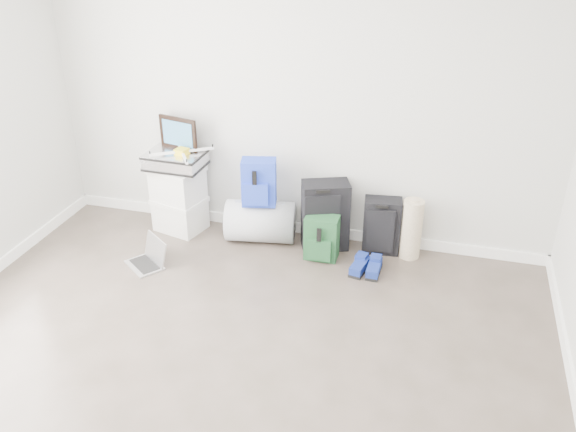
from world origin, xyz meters
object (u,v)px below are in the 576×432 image
(briefcase, at_px, (175,160))
(laptop, at_px, (149,259))
(boxes_stack, at_px, (179,198))
(carry_on, at_px, (382,226))
(large_suitcase, at_px, (325,216))
(duffel_bag, at_px, (261,221))

(briefcase, height_order, laptop, briefcase)
(boxes_stack, relative_size, carry_on, 1.25)
(briefcase, height_order, large_suitcase, briefcase)
(duffel_bag, height_order, carry_on, carry_on)
(duffel_bag, bearing_deg, boxes_stack, 170.52)
(carry_on, distance_m, laptop, 2.04)
(large_suitcase, distance_m, carry_on, 0.50)
(duffel_bag, bearing_deg, laptop, -149.38)
(laptop, bearing_deg, large_suitcase, 63.76)
(carry_on, bearing_deg, briefcase, 175.38)
(briefcase, relative_size, duffel_bag, 0.81)
(boxes_stack, xyz_separation_m, carry_on, (1.88, 0.09, -0.06))
(boxes_stack, relative_size, duffel_bag, 1.02)
(carry_on, xyz_separation_m, laptop, (-1.88, -0.75, -0.20))
(duffel_bag, distance_m, laptop, 1.05)
(laptop, bearing_deg, briefcase, 127.30)
(briefcase, bearing_deg, carry_on, 4.19)
(large_suitcase, bearing_deg, boxes_stack, 159.50)
(boxes_stack, bearing_deg, briefcase, 14.43)
(boxes_stack, distance_m, duffel_bag, 0.81)
(boxes_stack, distance_m, briefcase, 0.39)
(briefcase, distance_m, carry_on, 1.94)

